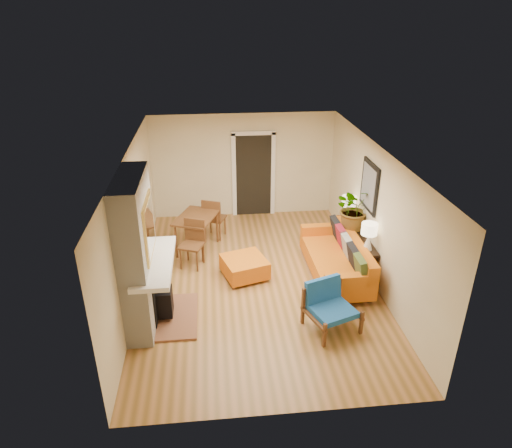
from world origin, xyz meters
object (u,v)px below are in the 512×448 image
at_px(blue_chair, 329,303).
at_px(houseplant, 355,208).
at_px(dining_table, 200,224).
at_px(lamp_near, 369,233).
at_px(ottoman, 245,266).
at_px(sofa, 339,258).
at_px(console_table, 356,240).
at_px(lamp_far, 348,205).

distance_m(blue_chair, houseplant, 2.47).
xyz_separation_m(dining_table, lamp_near, (3.16, -1.63, 0.42)).
bearing_deg(ottoman, houseplant, 11.30).
distance_m(ottoman, lamp_near, 2.48).
relative_size(sofa, blue_chair, 2.29).
height_order(sofa, console_table, sofa).
distance_m(lamp_near, lamp_far, 1.34).
xyz_separation_m(sofa, lamp_far, (0.43, 1.04, 0.68)).
bearing_deg(sofa, dining_table, 154.01).
relative_size(ottoman, houseplant, 1.08).
relative_size(sofa, houseplant, 2.42).
xyz_separation_m(blue_chair, lamp_far, (1.03, 2.57, 0.63)).
bearing_deg(console_table, sofa, -138.96).
xyz_separation_m(sofa, blue_chair, (-0.60, -1.53, 0.05)).
xyz_separation_m(ottoman, lamp_far, (2.30, 0.90, 0.83)).
xyz_separation_m(sofa, lamp_near, (0.43, -0.29, 0.68)).
height_order(ottoman, lamp_near, lamp_near).
bearing_deg(sofa, blue_chair, -111.58).
relative_size(blue_chair, lamp_far, 1.81).
distance_m(console_table, lamp_near, 0.82).
distance_m(dining_table, lamp_far, 3.20).
bearing_deg(blue_chair, houseplant, 64.34).
height_order(lamp_far, houseplant, houseplant).
bearing_deg(console_table, lamp_near, -90.00).
height_order(lamp_near, lamp_far, same).
bearing_deg(houseplant, lamp_far, 88.72).
bearing_deg(blue_chair, lamp_near, 50.13).
bearing_deg(lamp_near, dining_table, 152.75).
height_order(console_table, lamp_near, lamp_near).
relative_size(ottoman, lamp_far, 1.84).
xyz_separation_m(sofa, dining_table, (-2.74, 1.33, 0.26)).
bearing_deg(sofa, console_table, 41.04).
xyz_separation_m(dining_table, lamp_far, (3.16, -0.29, 0.42)).
bearing_deg(ottoman, lamp_far, 21.46).
bearing_deg(blue_chair, dining_table, 126.71).
relative_size(blue_chair, houseplant, 1.06).
relative_size(blue_chair, console_table, 0.53).
xyz_separation_m(sofa, console_table, (0.43, 0.37, 0.19)).
bearing_deg(ottoman, dining_table, 125.81).
bearing_deg(lamp_far, sofa, -112.22).
relative_size(sofa, dining_table, 1.20).
bearing_deg(ottoman, sofa, -4.21).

